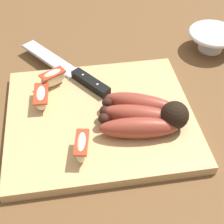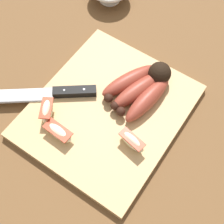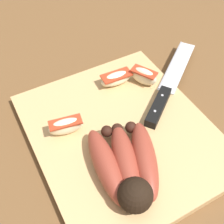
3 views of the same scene
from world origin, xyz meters
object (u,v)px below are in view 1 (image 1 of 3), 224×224
at_px(apple_wedge_far, 41,97).
at_px(ceramic_bowl, 212,39).
at_px(banana_bunch, 145,115).
at_px(apple_wedge_middle, 82,146).
at_px(apple_wedge_near, 53,78).
at_px(chefs_knife, 75,74).

bearing_deg(apple_wedge_far, ceramic_bowl, 20.33).
distance_m(banana_bunch, apple_wedge_middle, 0.13).
bearing_deg(apple_wedge_far, apple_wedge_near, 63.60).
bearing_deg(banana_bunch, apple_wedge_near, 140.02).
height_order(banana_bunch, ceramic_bowl, banana_bunch).
height_order(chefs_knife, apple_wedge_near, apple_wedge_near).
height_order(banana_bunch, apple_wedge_far, banana_bunch).
xyz_separation_m(chefs_knife, ceramic_bowl, (0.35, 0.08, 0.00)).
relative_size(banana_bunch, ceramic_bowl, 1.40).
distance_m(apple_wedge_near, apple_wedge_far, 0.06).
relative_size(banana_bunch, apple_wedge_near, 2.77).
distance_m(apple_wedge_near, ceramic_bowl, 0.41).
relative_size(chefs_knife, apple_wedge_far, 3.44).
relative_size(banana_bunch, apple_wedge_far, 2.43).
height_order(apple_wedge_middle, apple_wedge_far, apple_wedge_middle).
bearing_deg(banana_bunch, apple_wedge_middle, -156.83).
relative_size(banana_bunch, apple_wedge_middle, 2.57).
bearing_deg(apple_wedge_near, ceramic_bowl, 14.85).
bearing_deg(apple_wedge_far, banana_bunch, -24.84).
distance_m(apple_wedge_near, apple_wedge_middle, 0.20).
xyz_separation_m(banana_bunch, apple_wedge_far, (-0.19, 0.09, -0.01)).
relative_size(banana_bunch, chefs_knife, 0.71).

